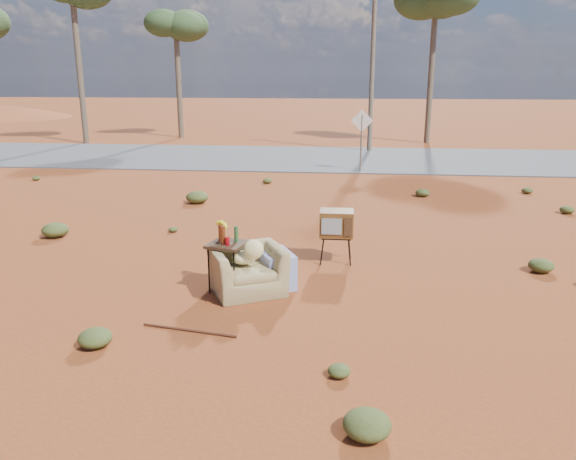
# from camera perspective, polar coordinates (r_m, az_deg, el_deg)

# --- Properties ---
(ground) EXTENTS (140.00, 140.00, 0.00)m
(ground) POSITION_cam_1_polar(r_m,az_deg,el_deg) (8.79, -1.07, -7.20)
(ground) COLOR #953A1D
(ground) RESTS_ON ground
(highway) EXTENTS (140.00, 7.00, 0.04)m
(highway) POSITION_cam_1_polar(r_m,az_deg,el_deg) (23.31, 3.48, 7.30)
(highway) COLOR #565659
(highway) RESTS_ON ground
(armchair) EXTENTS (1.47, 1.35, 0.99)m
(armchair) POSITION_cam_1_polar(r_m,az_deg,el_deg) (9.05, -3.60, -3.41)
(armchair) COLOR #978252
(armchair) RESTS_ON ground
(tv_unit) EXTENTS (0.62, 0.50, 0.98)m
(tv_unit) POSITION_cam_1_polar(r_m,az_deg,el_deg) (10.37, 4.95, 0.61)
(tv_unit) COLOR black
(tv_unit) RESTS_ON ground
(side_table) EXTENTS (0.68, 0.68, 1.12)m
(side_table) POSITION_cam_1_polar(r_m,az_deg,el_deg) (9.02, -6.34, -1.10)
(side_table) COLOR #3D2816
(side_table) RESTS_ON ground
(rusty_bar) EXTENTS (1.37, 0.28, 0.04)m
(rusty_bar) POSITION_cam_1_polar(r_m,az_deg,el_deg) (7.92, -10.00, -10.00)
(rusty_bar) COLOR #502315
(rusty_bar) RESTS_ON ground
(road_sign) EXTENTS (0.78, 0.06, 2.19)m
(road_sign) POSITION_cam_1_polar(r_m,az_deg,el_deg) (20.13, 7.49, 10.11)
(road_sign) COLOR brown
(road_sign) RESTS_ON ground
(eucalyptus_near_left) EXTENTS (3.20, 3.20, 6.60)m
(eucalyptus_near_left) POSITION_cam_1_polar(r_m,az_deg,el_deg) (31.42, -11.31, 19.13)
(eucalyptus_near_left) COLOR brown
(eucalyptus_near_left) RESTS_ON ground
(eucalyptus_center) EXTENTS (3.20, 3.20, 7.60)m
(eucalyptus_center) POSITION_cam_1_polar(r_m,az_deg,el_deg) (29.46, 14.76, 21.10)
(eucalyptus_center) COLOR brown
(eucalyptus_center) RESTS_ON ground
(utility_pole_center) EXTENTS (1.40, 0.20, 8.00)m
(utility_pole_center) POSITION_cam_1_polar(r_m,az_deg,el_deg) (25.56, 8.61, 17.18)
(utility_pole_center) COLOR brown
(utility_pole_center) RESTS_ON ground
(scrub_patch) EXTENTS (17.49, 8.07, 0.33)m
(scrub_patch) POSITION_cam_1_polar(r_m,az_deg,el_deg) (13.00, -2.30, 1.07)
(scrub_patch) COLOR #455424
(scrub_patch) RESTS_ON ground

